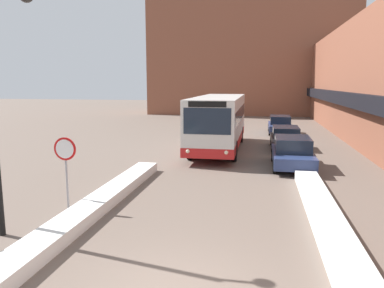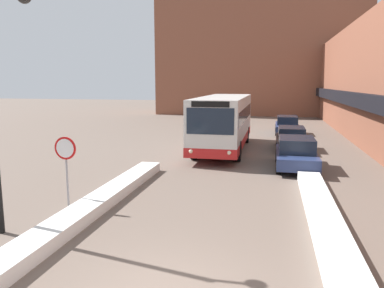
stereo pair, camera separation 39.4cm
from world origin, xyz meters
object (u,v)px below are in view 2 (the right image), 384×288
object	(u,v)px
parked_car_back	(287,125)
parked_car_front	(296,153)
city_bus	(224,121)
parked_car_middle	(291,138)
stop_sign	(66,156)

from	to	relation	value
parked_car_back	parked_car_front	bearing A→B (deg)	-90.00
city_bus	parked_car_middle	xyz separation A→B (m)	(4.10, 1.13, -1.10)
parked_car_middle	stop_sign	world-z (taller)	stop_sign
parked_car_front	stop_sign	bearing A→B (deg)	-135.68
parked_car_front	parked_car_middle	bearing A→B (deg)	90.00
parked_car_middle	stop_sign	bearing A→B (deg)	-121.04
parked_car_front	parked_car_back	xyz separation A→B (m)	(0.00, 12.73, -0.03)
stop_sign	city_bus	bearing A→B (deg)	72.63
city_bus	parked_car_back	distance (m)	9.51
stop_sign	parked_car_middle	bearing A→B (deg)	58.96
stop_sign	parked_car_back	bearing A→B (deg)	69.01
parked_car_front	stop_sign	world-z (taller)	stop_sign
city_bus	stop_sign	distance (m)	12.41
parked_car_middle	city_bus	bearing A→B (deg)	-164.63
parked_car_back	stop_sign	distance (m)	21.83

